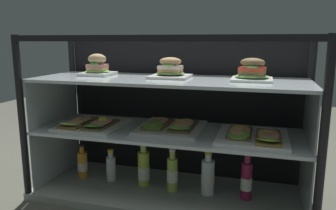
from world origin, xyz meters
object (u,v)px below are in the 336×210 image
at_px(open_sandwich_tray_near_right_corner, 171,126).
at_px(juice_bottle_front_left_end, 83,164).
at_px(juice_bottle_front_fourth, 111,168).
at_px(juice_bottle_front_right_end, 246,180).
at_px(plated_roll_sandwich_right_of_center, 97,67).
at_px(juice_bottle_back_right, 144,168).
at_px(juice_bottle_front_middle, 208,176).
at_px(juice_bottle_tucked_behind, 173,173).
at_px(open_sandwich_tray_right_of_center, 253,136).
at_px(plated_roll_sandwich_near_right_corner, 171,70).
at_px(open_sandwich_tray_far_right, 91,124).
at_px(plated_roll_sandwich_far_right, 252,72).

xyz_separation_m(open_sandwich_tray_near_right_corner, juice_bottle_front_left_end, (-0.55, -0.01, -0.28)).
relative_size(juice_bottle_front_fourth, juice_bottle_front_right_end, 0.73).
xyz_separation_m(plated_roll_sandwich_right_of_center, juice_bottle_front_right_end, (0.86, -0.04, -0.56)).
bearing_deg(juice_bottle_back_right, juice_bottle_front_middle, -2.40).
relative_size(juice_bottle_tucked_behind, juice_bottle_front_right_end, 0.93).
bearing_deg(plated_roll_sandwich_right_of_center, juice_bottle_back_right, -4.79).
bearing_deg(plated_roll_sandwich_right_of_center, open_sandwich_tray_near_right_corner, -2.77).
distance_m(juice_bottle_front_fourth, juice_bottle_back_right, 0.21).
height_order(juice_bottle_front_left_end, juice_bottle_back_right, juice_bottle_back_right).
distance_m(open_sandwich_tray_near_right_corner, juice_bottle_front_fourth, 0.46).
relative_size(open_sandwich_tray_near_right_corner, open_sandwich_tray_right_of_center, 0.97).
relative_size(open_sandwich_tray_right_of_center, juice_bottle_back_right, 1.48).
bearing_deg(juice_bottle_front_left_end, plated_roll_sandwich_right_of_center, 13.94).
bearing_deg(juice_bottle_front_left_end, juice_bottle_front_right_end, -0.52).
bearing_deg(juice_bottle_tucked_behind, plated_roll_sandwich_near_right_corner, 117.16).
relative_size(open_sandwich_tray_near_right_corner, juice_bottle_front_left_end, 1.76).
bearing_deg(plated_roll_sandwich_near_right_corner, juice_bottle_front_left_end, -177.65).
distance_m(open_sandwich_tray_far_right, juice_bottle_back_right, 0.39).
bearing_deg(juice_bottle_front_middle, plated_roll_sandwich_near_right_corner, 171.04).
height_order(juice_bottle_front_left_end, juice_bottle_tucked_behind, juice_bottle_tucked_behind).
relative_size(open_sandwich_tray_far_right, juice_bottle_front_middle, 1.52).
bearing_deg(juice_bottle_front_fourth, open_sandwich_tray_near_right_corner, -0.07).
xyz_separation_m(open_sandwich_tray_near_right_corner, juice_bottle_tucked_behind, (0.02, -0.03, -0.26)).
xyz_separation_m(plated_roll_sandwich_far_right, open_sandwich_tray_near_right_corner, (-0.42, -0.01, -0.30)).
height_order(plated_roll_sandwich_far_right, open_sandwich_tray_near_right_corner, plated_roll_sandwich_far_right).
bearing_deg(juice_bottle_front_fourth, juice_bottle_tucked_behind, -3.79).
height_order(open_sandwich_tray_far_right, juice_bottle_front_left_end, open_sandwich_tray_far_right).
xyz_separation_m(open_sandwich_tray_near_right_corner, open_sandwich_tray_right_of_center, (0.44, -0.07, -0.00)).
xyz_separation_m(plated_roll_sandwich_near_right_corner, juice_bottle_front_left_end, (-0.55, -0.02, -0.58)).
bearing_deg(juice_bottle_tucked_behind, juice_bottle_front_middle, 2.09).
bearing_deg(juice_bottle_front_fourth, juice_bottle_front_middle, -1.81).
bearing_deg(plated_roll_sandwich_near_right_corner, juice_bottle_tucked_behind, -62.84).
relative_size(open_sandwich_tray_right_of_center, juice_bottle_front_left_end, 1.81).
height_order(plated_roll_sandwich_right_of_center, open_sandwich_tray_right_of_center, plated_roll_sandwich_right_of_center).
height_order(juice_bottle_back_right, juice_bottle_tucked_behind, juice_bottle_back_right).
bearing_deg(juice_bottle_front_middle, juice_bottle_back_right, 177.60).
bearing_deg(juice_bottle_front_fourth, open_sandwich_tray_far_right, -136.47).
xyz_separation_m(open_sandwich_tray_near_right_corner, juice_bottle_front_fourth, (-0.37, 0.00, -0.28)).
bearing_deg(juice_bottle_tucked_behind, open_sandwich_tray_near_right_corner, 127.04).
height_order(plated_roll_sandwich_right_of_center, open_sandwich_tray_far_right, plated_roll_sandwich_right_of_center).
bearing_deg(juice_bottle_front_fourth, juice_bottle_front_left_end, -177.91).
distance_m(juice_bottle_front_middle, juice_bottle_front_right_end, 0.20).
height_order(plated_roll_sandwich_right_of_center, juice_bottle_tucked_behind, plated_roll_sandwich_right_of_center).
distance_m(open_sandwich_tray_right_of_center, juice_bottle_tucked_behind, 0.50).
distance_m(juice_bottle_front_left_end, juice_bottle_back_right, 0.39).
xyz_separation_m(juice_bottle_back_right, juice_bottle_front_right_end, (0.58, -0.01, 0.01)).
bearing_deg(open_sandwich_tray_right_of_center, juice_bottle_back_right, 173.87).
relative_size(plated_roll_sandwich_right_of_center, juice_bottle_front_right_end, 0.67).
bearing_deg(plated_roll_sandwich_near_right_corner, plated_roll_sandwich_far_right, -1.25).
relative_size(plated_roll_sandwich_far_right, juice_bottle_front_right_end, 0.77).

